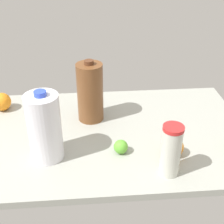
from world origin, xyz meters
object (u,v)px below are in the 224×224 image
object	(u,v)px
orange_loose	(174,147)
orange_near_front	(2,102)
milk_jug	(45,127)
chocolate_milk_jug	(90,92)
lime_beside_bowl	(121,147)
tumbler_cup	(171,150)

from	to	relation	value
orange_loose	orange_near_front	distance (cm)	85.17
milk_jug	orange_loose	bearing A→B (deg)	176.22
chocolate_milk_jug	orange_loose	world-z (taller)	chocolate_milk_jug
orange_loose	lime_beside_bowl	size ratio (longest dim) A/B	1.30
tumbler_cup	milk_jug	world-z (taller)	milk_jug
orange_near_front	chocolate_milk_jug	bearing A→B (deg)	164.93
orange_loose	lime_beside_bowl	xyz separation A→B (cm)	(20.65, -3.11, -0.83)
tumbler_cup	lime_beside_bowl	bearing A→B (deg)	-39.11
chocolate_milk_jug	orange_loose	xyz separation A→B (cm)	(-31.76, 29.78, -9.96)
milk_jug	orange_near_front	distance (cm)	46.57
chocolate_milk_jug	lime_beside_bowl	world-z (taller)	chocolate_milk_jug
milk_jug	orange_near_front	bearing A→B (deg)	-56.40
milk_jug	orange_near_front	xyz separation A→B (cm)	(25.27, -38.03, -9.15)
chocolate_milk_jug	milk_jug	xyz separation A→B (cm)	(17.46, 26.53, -0.12)
chocolate_milk_jug	lime_beside_bowl	xyz separation A→B (cm)	(-11.11, 26.67, -10.79)
tumbler_cup	milk_jug	xyz separation A→B (cm)	(44.67, -13.23, 3.33)
tumbler_cup	orange_loose	distance (cm)	12.75
tumbler_cup	lime_beside_bowl	size ratio (longest dim) A/B	3.59
chocolate_milk_jug	orange_near_front	xyz separation A→B (cm)	(42.73, -11.51, -9.26)
orange_loose	orange_near_front	xyz separation A→B (cm)	(74.49, -41.29, 0.70)
orange_near_front	orange_loose	bearing A→B (deg)	151.00
lime_beside_bowl	orange_near_front	size ratio (longest dim) A/B	0.65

